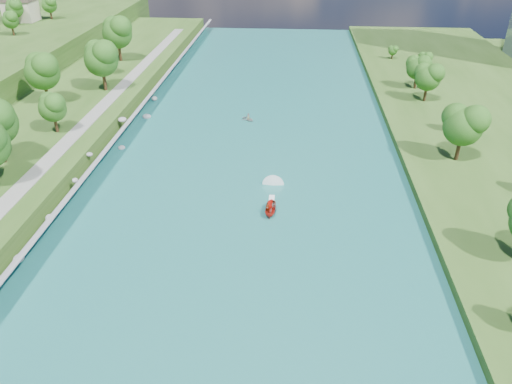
{
  "coord_description": "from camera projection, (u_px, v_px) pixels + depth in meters",
  "views": [
    {
      "loc": [
        7.72,
        -54.58,
        40.1
      ],
      "look_at": [
        2.61,
        10.96,
        2.5
      ],
      "focal_mm": 35.0,
      "sensor_mm": 36.0,
      "label": 1
    }
  ],
  "objects": [
    {
      "name": "motorboat",
      "position": [
        271.0,
        204.0,
        76.02
      ],
      "size": [
        3.6,
        18.85,
        1.98
      ],
      "rotation": [
        0.0,
        0.0,
        3.08
      ],
      "color": "red",
      "rests_on": "river_water"
    },
    {
      "name": "riverside_path",
      "position": [
        56.0,
        153.0,
        85.4
      ],
      "size": [
        3.0,
        200.0,
        0.1
      ],
      "primitive_type": "cube",
      "color": "gray",
      "rests_on": "berm_west"
    },
    {
      "name": "trees_ridge",
      "position": [
        6.0,
        15.0,
        141.85
      ],
      "size": [
        13.31,
        40.24,
        9.4
      ],
      "color": "#1C5316",
      "rests_on": "ridge_west"
    },
    {
      "name": "river_water",
      "position": [
        245.0,
        178.0,
        84.95
      ],
      "size": [
        55.0,
        240.0,
        0.1
      ],
      "primitive_type": "cube",
      "color": "#1B6664",
      "rests_on": "ground"
    },
    {
      "name": "riprap_bank",
      "position": [
        94.0,
        165.0,
        85.26
      ],
      "size": [
        4.36,
        236.0,
        4.38
      ],
      "color": "slate",
      "rests_on": "ground"
    },
    {
      "name": "trees_east",
      "position": [
        476.0,
        143.0,
        81.73
      ],
      "size": [
        15.85,
        138.07,
        11.98
      ],
      "color": "#1C5316",
      "rests_on": "berm_east"
    },
    {
      "name": "ridge_west",
      "position": [
        2.0,
        41.0,
        153.21
      ],
      "size": [
        60.0,
        120.0,
        9.0
      ],
      "primitive_type": "cube",
      "color": "#2D5119",
      "rests_on": "ground"
    },
    {
      "name": "trees_west",
      "position": [
        0.0,
        119.0,
        82.58
      ],
      "size": [
        18.33,
        151.56,
        13.99
      ],
      "color": "#1C5316",
      "rests_on": "berm_west"
    },
    {
      "name": "ground",
      "position": [
        231.0,
        247.0,
        67.66
      ],
      "size": [
        260.0,
        260.0,
        0.0
      ],
      "primitive_type": "plane",
      "color": "#2D5119",
      "rests_on": "ground"
    },
    {
      "name": "raft",
      "position": [
        248.0,
        119.0,
        107.58
      ],
      "size": [
        3.67,
        3.63,
        1.53
      ],
      "rotation": [
        0.0,
        0.0,
        0.82
      ],
      "color": "gray",
      "rests_on": "river_water"
    }
  ]
}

